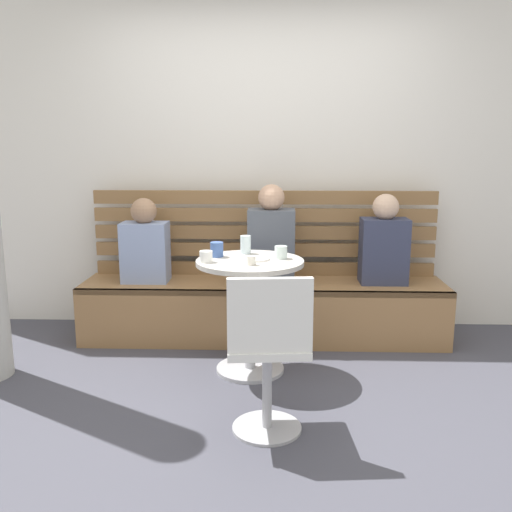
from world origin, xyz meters
TOP-DOWN VIEW (x-y plane):
  - ground at (0.00, 0.00)m, footprint 8.00×8.00m
  - back_wall at (0.00, 1.64)m, footprint 5.20×0.10m
  - booth_bench at (0.00, 1.20)m, footprint 2.70×0.52m
  - booth_backrest at (0.00, 1.44)m, footprint 2.65×0.04m
  - cafe_table at (-0.07, 0.58)m, footprint 0.68×0.68m
  - white_chair at (0.06, -0.23)m, footprint 0.43×0.43m
  - person_adult at (0.06, 1.17)m, footprint 0.34×0.22m
  - person_child_left at (-0.88, 1.20)m, footprint 0.34×0.22m
  - person_child_middle at (0.89, 1.22)m, footprint 0.34×0.22m
  - cup_ceramic_white at (-0.34, 0.51)m, footprint 0.08×0.08m
  - cup_glass_tall at (-0.11, 0.79)m, footprint 0.07×0.07m
  - cup_espresso_small at (-0.06, 0.44)m, footprint 0.06×0.06m
  - cup_mug_blue at (-0.29, 0.68)m, footprint 0.08×0.08m
  - cup_glass_short at (0.12, 0.64)m, footprint 0.08×0.08m
  - plate_small at (-0.03, 0.59)m, footprint 0.17×0.17m

SIDE VIEW (x-z plane):
  - ground at x=0.00m, z-range 0.00..0.00m
  - booth_bench at x=0.00m, z-range 0.00..0.44m
  - white_chair at x=0.06m, z-range 0.04..0.89m
  - cafe_table at x=-0.07m, z-range 0.15..0.89m
  - person_child_left at x=-0.88m, z-range 0.40..1.03m
  - person_child_middle at x=0.89m, z-range 0.40..1.06m
  - plate_small at x=-0.03m, z-range 0.74..0.75m
  - person_adult at x=0.06m, z-range 0.40..1.13m
  - cup_espresso_small at x=-0.06m, z-range 0.74..0.79m
  - cup_ceramic_white at x=-0.34m, z-range 0.74..0.81m
  - booth_backrest at x=0.00m, z-range 0.44..1.11m
  - cup_glass_short at x=0.12m, z-range 0.74..0.82m
  - cup_mug_blue at x=-0.29m, z-range 0.74..0.83m
  - cup_glass_tall at x=-0.11m, z-range 0.74..0.86m
  - back_wall at x=0.00m, z-range 0.00..2.90m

